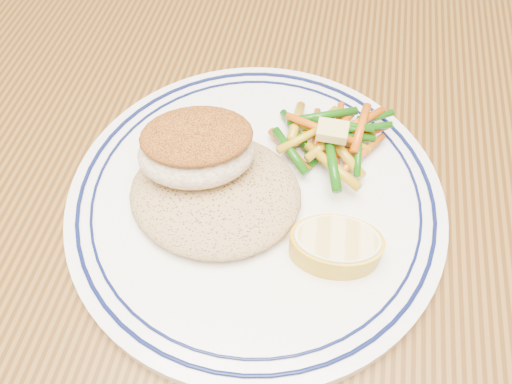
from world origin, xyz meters
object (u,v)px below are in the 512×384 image
object	(u,v)px
plate	(256,200)
fish_fillet	(197,148)
lemon_wedge	(336,245)
vegetable_pile	(331,137)
rice_pilaf	(215,191)
dining_table	(264,262)

from	to	relation	value
plate	fish_fillet	world-z (taller)	fish_fillet
lemon_wedge	vegetable_pile	bearing A→B (deg)	98.05
plate	fish_fillet	bearing A→B (deg)	172.66
rice_pilaf	vegetable_pile	xyz separation A→B (m)	(0.08, 0.07, 0.00)
vegetable_pile	plate	bearing A→B (deg)	-130.70
lemon_wedge	fish_fillet	bearing A→B (deg)	157.33
rice_pilaf	vegetable_pile	world-z (taller)	vegetable_pile
fish_fillet	plate	bearing A→B (deg)	-7.34
vegetable_pile	lemon_wedge	bearing A→B (deg)	-81.95
plate	fish_fillet	distance (m)	0.06
dining_table	rice_pilaf	world-z (taller)	rice_pilaf
dining_table	plate	bearing A→B (deg)	-177.75
dining_table	lemon_wedge	bearing A→B (deg)	-35.39
dining_table	plate	world-z (taller)	plate
plate	dining_table	bearing A→B (deg)	2.25
dining_table	plate	size ratio (longest dim) A/B	5.13
rice_pilaf	lemon_wedge	size ratio (longest dim) A/B	1.95
dining_table	fish_fillet	world-z (taller)	fish_fillet
plate	rice_pilaf	world-z (taller)	rice_pilaf
dining_table	rice_pilaf	size ratio (longest dim) A/B	11.47
dining_table	rice_pilaf	bearing A→B (deg)	-164.86
plate	rice_pilaf	xyz separation A→B (m)	(-0.03, -0.01, 0.02)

